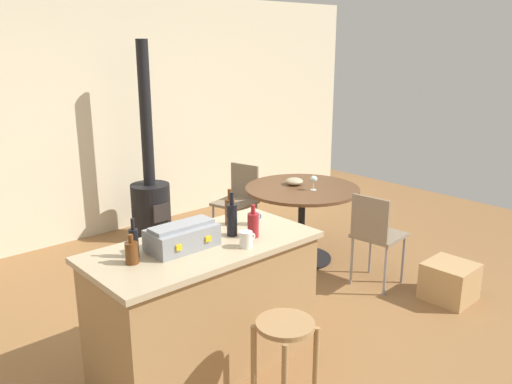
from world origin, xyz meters
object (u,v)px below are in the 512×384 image
folding_chair_far (376,232)px  bottle_0 (232,219)px  wood_stove (150,193)px  bottle_3 (230,211)px  bottle_2 (253,224)px  dining_table (302,204)px  cardboard_box (450,281)px  folding_chair_near (239,197)px  wooden_stool (285,346)px  wine_glass (314,180)px  bottle_1 (134,242)px  toolbox (182,237)px  bottle_4 (132,252)px  cup_0 (254,219)px  kitchen_island (205,304)px  cup_1 (246,239)px  serving_bowl (294,181)px

folding_chair_far → bottle_0: bearing=178.3°
wood_stove → bottle_3: 2.37m
bottle_2 → dining_table: bearing=32.3°
cardboard_box → folding_chair_near: bearing=101.1°
bottle_0 → bottle_3: 0.23m
wooden_stool → wine_glass: size_ratio=4.27×
bottle_1 → cardboard_box: 2.82m
folding_chair_near → toolbox: size_ratio=1.93×
wooden_stool → wine_glass: 2.34m
wood_stove → bottle_4: wood_stove is taller
folding_chair_near → bottle_1: bearing=-144.1°
wooden_stool → folding_chair_near: (1.66, 2.40, 0.05)m
toolbox → folding_chair_near: bearing=41.5°
folding_chair_far → cup_0: 1.42m
wooden_stool → bottle_4: bottle_4 is taller
folding_chair_near → toolbox: 2.50m
cup_0 → cardboard_box: (1.64, -0.72, -0.77)m
wine_glass → cardboard_box: 1.54m
folding_chair_near → folding_chair_far: size_ratio=0.98×
cup_0 → wine_glass: (1.34, 0.62, -0.06)m
bottle_1 → cardboard_box: size_ratio=0.63×
bottle_4 → cup_0: bottle_4 is taller
kitchen_island → folding_chair_far: bearing=-1.7°
bottle_3 → bottle_1: bearing=-174.7°
bottle_2 → bottle_3: bottle_3 is taller
bottle_1 → cup_0: size_ratio=2.13×
dining_table → bottle_0: (-1.58, -0.83, 0.42)m
folding_chair_near → cup_1: cup_1 is taller
folding_chair_far → toolbox: 2.05m
kitchen_island → bottle_4: bearing=177.2°
folding_chair_far → serving_bowl: bearing=90.8°
folding_chair_far → dining_table: bearing=92.0°
wooden_stool → serving_bowl: 2.50m
bottle_0 → bottle_1: 0.70m
folding_chair_near → bottle_1: bottle_1 is taller
cardboard_box → kitchen_island: bearing=163.1°
toolbox → bottle_1: 0.31m
wooden_stool → bottle_1: bottle_1 is taller
kitchen_island → serving_bowl: (1.85, 0.95, 0.36)m
toolbox → serving_bowl: 2.20m
bottle_3 → bottle_4: (-0.88, -0.16, -0.03)m
bottle_3 → wood_stove: bearing=73.7°
dining_table → folding_chair_near: bearing=99.3°
bottle_0 → bottle_2: size_ratio=1.36×
wine_glass → serving_bowl: 0.28m
folding_chair_far → cup_1: 1.75m
dining_table → bottle_3: 1.64m
folding_chair_far → bottle_0: size_ratio=2.85×
bottle_4 → folding_chair_far: bearing=-2.0°
bottle_2 → bottle_3: 0.31m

